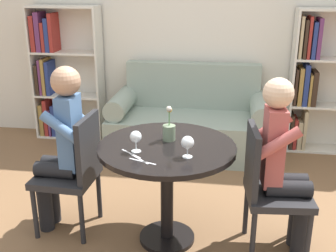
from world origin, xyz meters
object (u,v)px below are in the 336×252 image
bookshelf_right (318,82)px  flower_vase (169,129)px  chair_left (75,169)px  wine_glass_right (188,143)px  wine_glass_left (136,137)px  person_left (61,146)px  person_right (284,164)px  bookshelf_left (60,77)px  chair_right (268,185)px  couch (190,124)px

bookshelf_right → flower_vase: 2.27m
chair_left → wine_glass_right: chair_left is taller
wine_glass_left → flower_vase: (0.18, 0.23, -0.02)m
person_left → person_right: 1.55m
flower_vase → bookshelf_right: bearing=54.2°
wine_glass_left → person_left: bearing=162.4°
person_right → flower_vase: bearing=77.8°
bookshelf_left → bookshelf_right: (2.86, 0.00, 0.04)m
person_right → wine_glass_left: bearing=92.9°
person_left → chair_right: bearing=90.2°
bookshelf_right → wine_glass_left: size_ratio=10.63×
bookshelf_left → chair_right: 2.96m
couch → bookshelf_left: size_ratio=1.12×
flower_vase → person_right: bearing=-6.7°
person_right → flower_vase: person_right is taller
couch → bookshelf_left: 1.61m
chair_right → couch: bearing=16.7°
chair_left → wine_glass_right: size_ratio=6.43×
couch → wine_glass_left: 1.89m
wine_glass_right → flower_vase: 0.31m
bookshelf_left → chair_right: bearing=-41.2°
bookshelf_left → bookshelf_right: bearing=0.1°
chair_left → wine_glass_left: size_ratio=6.34×
bookshelf_left → person_left: bearing=-68.0°
person_left → person_right: bearing=90.9°
couch → chair_left: size_ratio=1.87×
flower_vase → bookshelf_left: bearing=129.9°
couch → person_left: person_left is taller
bookshelf_left → chair_right: bookshelf_left is taller
couch → wine_glass_left: couch is taller
bookshelf_left → chair_left: bearing=-65.8°
chair_left → person_right: 1.47m
chair_left → chair_right: same height
person_left → wine_glass_left: 0.64m
flower_vase → wine_glass_left: bearing=-127.7°
couch → wine_glass_right: bearing=-85.2°
bookshelf_left → bookshelf_right: same height
chair_left → person_left: bearing=-91.8°
chair_left → wine_glass_left: chair_left is taller
person_left → wine_glass_right: (0.93, -0.23, 0.17)m
bookshelf_left → chair_left: (0.85, -1.89, -0.21)m
chair_left → wine_glass_right: (0.84, -0.22, 0.34)m
bookshelf_right → chair_left: bearing=-136.7°
person_right → wine_glass_right: person_right is taller
wine_glass_left → couch: bearing=84.3°
bookshelf_right → wine_glass_right: bearing=-119.0°
chair_left → person_left: 0.19m
chair_right → person_right: bearing=-86.3°
couch → flower_vase: flower_vase is taller
bookshelf_left → chair_right: (2.22, -1.94, -0.21)m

